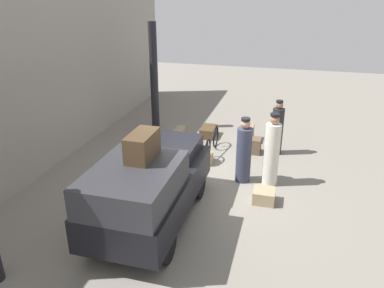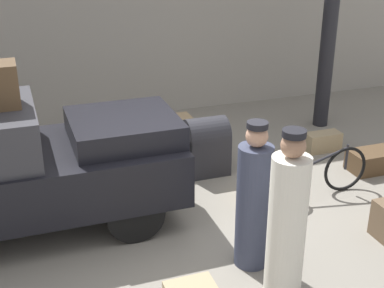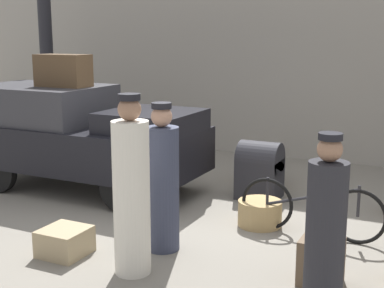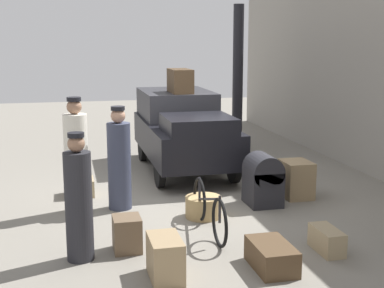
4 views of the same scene
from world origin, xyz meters
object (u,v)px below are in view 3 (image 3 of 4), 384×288
at_px(wicker_basket, 260,213).
at_px(trunk_on_truck_roof, 63,71).
at_px(bicycle, 311,209).
at_px(porter_with_bicycle, 162,184).
at_px(truck, 78,133).
at_px(trunk_large_brown, 65,242).
at_px(trunk_wicker_pale, 258,165).
at_px(porter_carrying_trunk, 131,193).
at_px(trunk_barrel_dark, 260,169).
at_px(porter_lifting_near_truck, 325,235).
at_px(suitcase_tan_flat, 321,262).

xyz_separation_m(wicker_basket, trunk_on_truck_roof, (-3.30, 0.35, 1.66)).
height_order(bicycle, porter_with_bicycle, porter_with_bicycle).
relative_size(truck, trunk_large_brown, 7.55).
bearing_deg(trunk_wicker_pale, porter_with_bicycle, -91.37).
height_order(porter_carrying_trunk, trunk_barrel_dark, porter_carrying_trunk).
bearing_deg(truck, wicker_basket, -6.42).
relative_size(bicycle, trunk_wicker_pale, 2.74).
distance_m(wicker_basket, porter_lifting_near_truck, 2.30).
relative_size(trunk_barrel_dark, suitcase_tan_flat, 1.88).
height_order(truck, porter_with_bicycle, porter_with_bicycle).
distance_m(porter_lifting_near_truck, porter_carrying_trunk, 1.91).
xyz_separation_m(truck, porter_with_bicycle, (2.34, -1.54, -0.12)).
relative_size(porter_carrying_trunk, trunk_large_brown, 3.76).
bearing_deg(suitcase_tan_flat, trunk_wicker_pale, 118.96).
distance_m(wicker_basket, trunk_on_truck_roof, 3.71).
bearing_deg(suitcase_tan_flat, porter_lifting_near_truck, -76.12).
relative_size(bicycle, porter_with_bicycle, 1.05).
distance_m(bicycle, suitcase_tan_flat, 1.26).
bearing_deg(porter_with_bicycle, trunk_wicker_pale, 88.63).
bearing_deg(trunk_wicker_pale, trunk_barrel_dark, -69.31).
xyz_separation_m(trunk_large_brown, trunk_on_truck_roof, (-1.69, 2.15, 1.68)).
distance_m(trunk_wicker_pale, suitcase_tan_flat, 3.54).
relative_size(truck, trunk_barrel_dark, 4.30).
xyz_separation_m(trunk_wicker_pale, trunk_on_truck_roof, (-2.65, -1.46, 1.51)).
height_order(wicker_basket, porter_carrying_trunk, porter_carrying_trunk).
distance_m(trunk_wicker_pale, trunk_large_brown, 3.74).
xyz_separation_m(truck, trunk_barrel_dark, (2.68, 0.76, -0.45)).
xyz_separation_m(porter_carrying_trunk, porter_with_bicycle, (-0.02, 0.66, -0.08)).
relative_size(wicker_basket, porter_lifting_near_truck, 0.35).
bearing_deg(trunk_wicker_pale, truck, -148.77).
xyz_separation_m(porter_carrying_trunk, trunk_on_truck_roof, (-2.60, 2.20, 0.99)).
xyz_separation_m(trunk_wicker_pale, trunk_large_brown, (-0.95, -3.62, -0.17)).
distance_m(bicycle, porter_carrying_trunk, 2.28).
relative_size(porter_carrying_trunk, porter_with_bicycle, 1.10).
bearing_deg(trunk_wicker_pale, suitcase_tan_flat, -61.04).
xyz_separation_m(bicycle, trunk_wicker_pale, (-1.32, 1.90, -0.02)).
bearing_deg(porter_with_bicycle, trunk_barrel_dark, 81.61).
distance_m(bicycle, trunk_wicker_pale, 2.31).
height_order(bicycle, porter_carrying_trunk, porter_carrying_trunk).
relative_size(bicycle, suitcase_tan_flat, 3.84).
bearing_deg(porter_with_bicycle, porter_lifting_near_truck, -19.44).
height_order(porter_lifting_near_truck, porter_with_bicycle, porter_with_bicycle).
bearing_deg(wicker_basket, porter_with_bicycle, -121.39).
distance_m(truck, porter_carrying_trunk, 3.23).
relative_size(porter_carrying_trunk, trunk_barrel_dark, 2.14).
bearing_deg(trunk_barrel_dark, porter_lifting_near_truck, -61.89).
bearing_deg(bicycle, porter_with_bicycle, -141.57).
xyz_separation_m(truck, suitcase_tan_flat, (4.13, -1.63, -0.65)).
distance_m(porter_with_bicycle, trunk_on_truck_roof, 3.18).
relative_size(wicker_basket, trunk_large_brown, 1.14).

